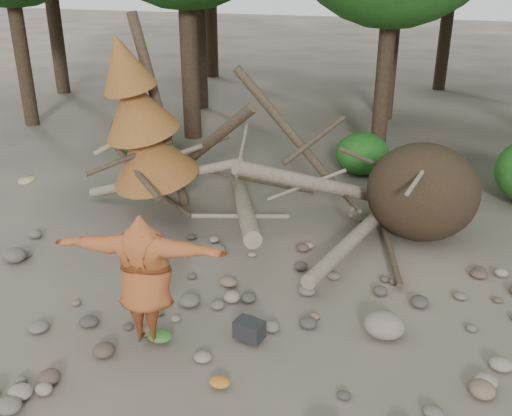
% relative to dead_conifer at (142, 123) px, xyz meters
% --- Properties ---
extents(ground, '(120.00, 120.00, 0.00)m').
position_rel_dead_conifer_xyz_m(ground, '(3.12, -3.37, -2.11)').
color(ground, '#514C44').
rests_on(ground, ground).
extents(deadfall_pile, '(8.55, 5.24, 3.30)m').
position_rel_dead_conifer_xyz_m(deadfall_pile, '(5.13, 0.87, -1.16)').
color(deadfall_pile, '#332619').
rests_on(deadfall_pile, ground).
extents(dead_conifer, '(2.06, 2.16, 4.35)m').
position_rel_dead_conifer_xyz_m(dead_conifer, '(0.00, 0.00, 0.00)').
color(dead_conifer, '#4C3F30').
rests_on(dead_conifer, ground).
extents(bush_left, '(1.80, 1.80, 1.44)m').
position_rel_dead_conifer_xyz_m(bush_left, '(-2.38, 3.83, -1.39)').
color(bush_left, '#194D14').
rests_on(bush_left, ground).
extents(bush_mid, '(1.40, 1.40, 1.12)m').
position_rel_dead_conifer_xyz_m(bush_mid, '(3.92, 4.43, -1.55)').
color(bush_mid, '#22611C').
rests_on(bush_mid, ground).
extents(frisbee_thrower, '(3.59, 1.10, 2.13)m').
position_rel_dead_conifer_xyz_m(frisbee_thrower, '(2.37, -4.07, -1.04)').
color(frisbee_thrower, '#9A4B22').
rests_on(frisbee_thrower, ground).
extents(backpack, '(0.47, 0.36, 0.28)m').
position_rel_dead_conifer_xyz_m(backpack, '(3.73, -3.54, -1.97)').
color(backpack, black).
rests_on(backpack, ground).
extents(cloth_green, '(0.38, 0.32, 0.14)m').
position_rel_dead_conifer_xyz_m(cloth_green, '(2.51, -4.04, -2.04)').
color(cloth_green, '#3B702D').
rests_on(cloth_green, ground).
extents(cloth_orange, '(0.28, 0.23, 0.10)m').
position_rel_dead_conifer_xyz_m(cloth_orange, '(3.73, -4.64, -2.06)').
color(cloth_orange, '#BD7020').
rests_on(cloth_orange, ground).
extents(boulder_mid_right, '(0.62, 0.56, 0.37)m').
position_rel_dead_conifer_xyz_m(boulder_mid_right, '(5.57, -2.73, -1.92)').
color(boulder_mid_right, gray).
rests_on(boulder_mid_right, ground).
extents(boulder_mid_left, '(0.45, 0.40, 0.27)m').
position_rel_dead_conifer_xyz_m(boulder_mid_left, '(-1.27, -2.74, -1.98)').
color(boulder_mid_left, '#5C544D').
rests_on(boulder_mid_left, ground).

